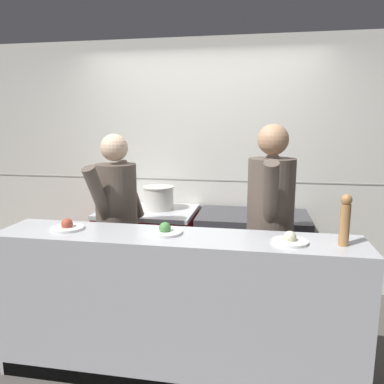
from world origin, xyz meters
TOP-DOWN VIEW (x-y plane):
  - ground_plane at (0.00, 0.00)m, footprint 14.00×14.00m
  - wall_back_tiled at (0.00, 1.38)m, footprint 8.00×0.06m
  - oven_range at (-0.49, 0.98)m, footprint 0.95×0.71m
  - prep_counter at (0.55, 0.98)m, footprint 1.05×0.65m
  - pass_counter at (0.06, -0.23)m, footprint 2.44×0.45m
  - stock_pot at (-0.39, 1.02)m, footprint 0.32×0.32m
  - mixing_bowl_steel at (0.61, 0.97)m, footprint 0.22×0.22m
  - plated_dish_main at (-0.71, -0.22)m, footprint 0.23×0.23m
  - plated_dish_appetiser at (-0.01, -0.20)m, footprint 0.23×0.23m
  - plated_dish_dessert at (0.80, -0.26)m, footprint 0.22×0.22m
  - pepper_mill at (1.11, -0.25)m, footprint 0.07×0.07m
  - chef_head_cook at (-0.55, 0.30)m, footprint 0.42×0.72m
  - chef_sous at (0.69, 0.30)m, footprint 0.37×0.76m

SIDE VIEW (x-z plane):
  - ground_plane at x=0.00m, z-range 0.00..0.00m
  - prep_counter at x=0.55m, z-range 0.00..0.89m
  - oven_range at x=-0.49m, z-range 0.00..0.89m
  - pass_counter at x=0.06m, z-range 0.00..1.02m
  - chef_head_cook at x=-0.55m, z-range 0.09..1.76m
  - mixing_bowl_steel at x=0.61m, z-range 0.89..0.99m
  - chef_sous at x=0.69m, z-range 0.10..1.84m
  - stock_pot at x=-0.39m, z-range 0.90..1.13m
  - plated_dish_dessert at x=0.80m, z-range 1.00..1.08m
  - plated_dish_main at x=-0.71m, z-range 1.00..1.08m
  - plated_dish_appetiser at x=-0.01m, z-range 1.00..1.08m
  - pepper_mill at x=1.11m, z-range 1.03..1.34m
  - wall_back_tiled at x=0.00m, z-range 0.00..2.60m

